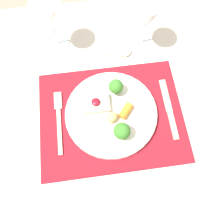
{
  "coord_description": "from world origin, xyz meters",
  "views": [
    {
      "loc": [
        -0.03,
        -0.23,
        1.43
      ],
      "look_at": [
        0.0,
        0.01,
        0.8
      ],
      "focal_mm": 35.0,
      "sensor_mm": 36.0,
      "label": 1
    }
  ],
  "objects_px": {
    "wine_glass_near": "(147,17)",
    "wine_glass_far": "(49,17)",
    "dinner_plate": "(112,112)",
    "fork": "(59,117)",
    "knife": "(170,112)",
    "spoon": "(118,53)"
  },
  "relations": [
    {
      "from": "wine_glass_near",
      "to": "wine_glass_far",
      "type": "bearing_deg",
      "value": 173.38
    },
    {
      "from": "dinner_plate",
      "to": "fork",
      "type": "xyz_separation_m",
      "value": [
        -0.17,
        0.01,
        -0.01
      ]
    },
    {
      "from": "knife",
      "to": "spoon",
      "type": "distance_m",
      "value": 0.28
    },
    {
      "from": "fork",
      "to": "spoon",
      "type": "xyz_separation_m",
      "value": [
        0.22,
        0.22,
        -0.0
      ]
    },
    {
      "from": "wine_glass_near",
      "to": "wine_glass_far",
      "type": "distance_m",
      "value": 0.3
    },
    {
      "from": "fork",
      "to": "wine_glass_far",
      "type": "height_order",
      "value": "wine_glass_far"
    },
    {
      "from": "spoon",
      "to": "wine_glass_near",
      "type": "distance_m",
      "value": 0.15
    },
    {
      "from": "dinner_plate",
      "to": "knife",
      "type": "xyz_separation_m",
      "value": [
        0.18,
        -0.02,
        -0.01
      ]
    },
    {
      "from": "dinner_plate",
      "to": "wine_glass_far",
      "type": "xyz_separation_m",
      "value": [
        -0.16,
        0.3,
        0.11
      ]
    },
    {
      "from": "wine_glass_far",
      "to": "fork",
      "type": "bearing_deg",
      "value": -92.27
    },
    {
      "from": "fork",
      "to": "spoon",
      "type": "distance_m",
      "value": 0.31
    },
    {
      "from": "dinner_plate",
      "to": "knife",
      "type": "bearing_deg",
      "value": -6.17
    },
    {
      "from": "dinner_plate",
      "to": "spoon",
      "type": "distance_m",
      "value": 0.23
    },
    {
      "from": "dinner_plate",
      "to": "wine_glass_near",
      "type": "height_order",
      "value": "wine_glass_near"
    },
    {
      "from": "spoon",
      "to": "wine_glass_near",
      "type": "xyz_separation_m",
      "value": [
        0.09,
        0.04,
        0.12
      ]
    },
    {
      "from": "fork",
      "to": "wine_glass_near",
      "type": "height_order",
      "value": "wine_glass_near"
    },
    {
      "from": "dinner_plate",
      "to": "spoon",
      "type": "height_order",
      "value": "dinner_plate"
    },
    {
      "from": "spoon",
      "to": "fork",
      "type": "bearing_deg",
      "value": -136.13
    },
    {
      "from": "wine_glass_near",
      "to": "wine_glass_far",
      "type": "xyz_separation_m",
      "value": [
        -0.3,
        0.04,
        0.0
      ]
    },
    {
      "from": "knife",
      "to": "wine_glass_far",
      "type": "relative_size",
      "value": 1.13
    },
    {
      "from": "wine_glass_near",
      "to": "fork",
      "type": "bearing_deg",
      "value": -141.15
    },
    {
      "from": "dinner_plate",
      "to": "fork",
      "type": "relative_size",
      "value": 1.4
    }
  ]
}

